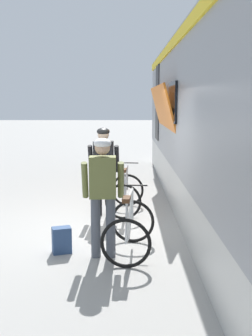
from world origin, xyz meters
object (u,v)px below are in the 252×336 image
(backpack_on_platform, at_px, (63,240))
(bicycle_near_white, at_px, (130,229))
(cyclist_far_in_dark, at_px, (105,164))
(bicycle_far_silver, at_px, (126,193))
(cyclist_near_in_olive, at_px, (104,187))

(backpack_on_platform, bearing_deg, bicycle_near_white, -21.60)
(cyclist_far_in_dark, xyz_separation_m, bicycle_far_silver, (0.43, 0.22, -0.65))
(backpack_on_platform, bearing_deg, cyclist_near_in_olive, -31.07)
(backpack_on_platform, bearing_deg, bicycle_far_silver, 48.64)
(bicycle_far_silver, distance_m, backpack_on_platform, 2.44)
(bicycle_near_white, bearing_deg, bicycle_far_silver, 91.58)
(cyclist_far_in_dark, distance_m, bicycle_far_silver, 0.81)
(cyclist_near_in_olive, height_order, cyclist_far_in_dark, same)
(bicycle_far_silver, bearing_deg, cyclist_far_in_dark, -152.54)
(cyclist_near_in_olive, height_order, bicycle_near_white, cyclist_near_in_olive)
(bicycle_near_white, relative_size, bicycle_far_silver, 1.01)
(bicycle_near_white, distance_m, backpack_on_platform, 1.05)
(cyclist_far_in_dark, bearing_deg, cyclist_near_in_olive, -87.12)
(cyclist_far_in_dark, xyz_separation_m, backpack_on_platform, (-0.53, -2.01, -0.85))
(cyclist_far_in_dark, relative_size, bicycle_near_white, 1.55)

